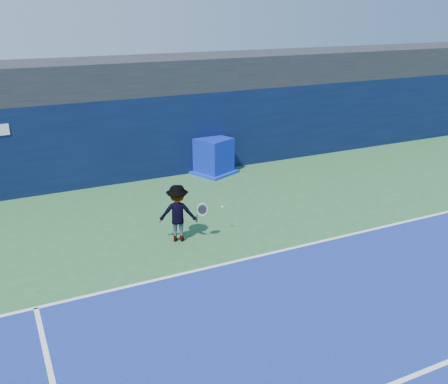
% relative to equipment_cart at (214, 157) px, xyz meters
% --- Properties ---
extents(ground, '(80.00, 80.00, 0.00)m').
position_rel_equipment_cart_xyz_m(ground, '(-2.19, -9.68, -0.62)').
color(ground, '#2C6333').
rests_on(ground, ground).
extents(baseline, '(24.00, 0.10, 0.01)m').
position_rel_equipment_cart_xyz_m(baseline, '(-2.19, -6.68, -0.61)').
color(baseline, white).
rests_on(baseline, ground).
extents(stadium_band, '(36.00, 3.00, 1.20)m').
position_rel_equipment_cart_xyz_m(stadium_band, '(-2.19, 1.82, 2.98)').
color(stadium_band, black).
rests_on(stadium_band, back_wall_assembly).
extents(back_wall_assembly, '(36.00, 1.03, 3.00)m').
position_rel_equipment_cart_xyz_m(back_wall_assembly, '(-2.19, 0.82, 0.88)').
color(back_wall_assembly, black).
rests_on(back_wall_assembly, ground).
extents(equipment_cart, '(1.85, 1.85, 1.35)m').
position_rel_equipment_cart_xyz_m(equipment_cart, '(0.00, 0.00, 0.00)').
color(equipment_cart, '#0B1CA3').
rests_on(equipment_cart, ground).
extents(tennis_player, '(1.32, 0.95, 1.58)m').
position_rel_equipment_cart_xyz_m(tennis_player, '(-3.29, -4.90, 0.17)').
color(tennis_player, white).
rests_on(tennis_player, ground).
extents(tennis_ball, '(0.07, 0.07, 0.07)m').
position_rel_equipment_cart_xyz_m(tennis_ball, '(-2.01, -4.99, 0.16)').
color(tennis_ball, '#B4DD18').
rests_on(tennis_ball, ground).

